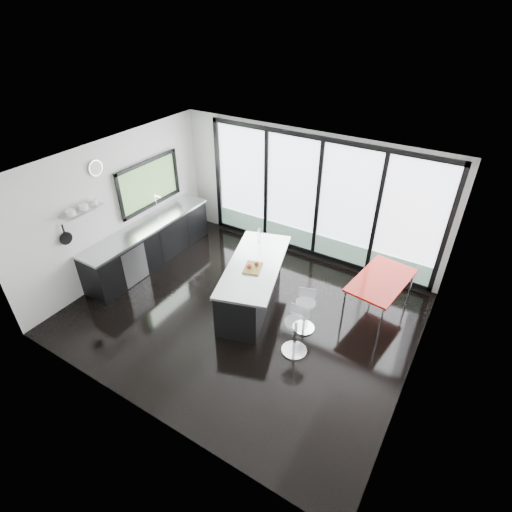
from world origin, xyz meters
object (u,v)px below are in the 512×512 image
Objects in this scene: island at (251,283)px; red_table at (378,296)px; bar_stool_near at (295,336)px; bar_stool_far at (305,315)px.

island is 1.71× the size of red_table.
red_table is (0.85, 1.69, 0.04)m from bar_stool_near.
red_table is at bearing 32.89° from bar_stool_far.
island is 3.85× the size of bar_stool_far.
island is at bearing 156.53° from bar_stool_far.
bar_stool_near is 1.09× the size of bar_stool_far.
bar_stool_far is at bearing 97.01° from bar_stool_near.
bar_stool_far is (1.19, -0.14, -0.15)m from island.
bar_stool_near is at bearing -96.61° from bar_stool_far.
bar_stool_near is at bearing -116.58° from red_table.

